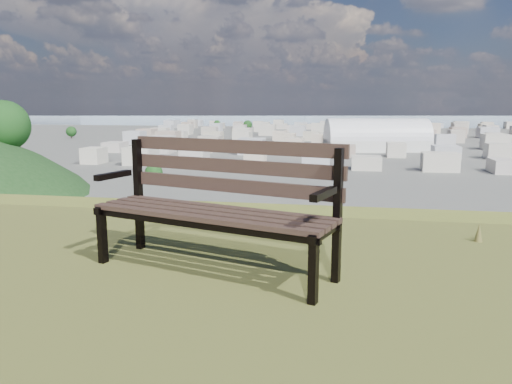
# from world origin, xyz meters

# --- Properties ---
(park_bench) EXTENTS (2.08, 1.20, 1.04)m
(park_bench) POSITION_xyz_m (0.10, 1.98, 25.59)
(park_bench) COLOR #3C2922
(park_bench) RESTS_ON hilltop_mesa
(arena) EXTENTS (59.09, 34.90, 23.36)m
(arena) POSITION_xyz_m (17.67, 281.74, 5.51)
(arena) COLOR silver
(arena) RESTS_ON ground
(city_blocks) EXTENTS (395.00, 361.00, 7.00)m
(city_blocks) POSITION_xyz_m (0.00, 394.44, 3.50)
(city_blocks) COLOR beige
(city_blocks) RESTS_ON ground
(city_trees) EXTENTS (406.52, 387.20, 9.98)m
(city_trees) POSITION_xyz_m (-26.39, 319.00, 4.83)
(city_trees) COLOR #38281C
(city_trees) RESTS_ON ground
(bay_water) EXTENTS (2400.00, 700.00, 0.12)m
(bay_water) POSITION_xyz_m (0.00, 900.00, 0.00)
(bay_water) COLOR #7D92A0
(bay_water) RESTS_ON ground
(far_hills) EXTENTS (2050.00, 340.00, 60.00)m
(far_hills) POSITION_xyz_m (-60.92, 1402.93, 25.47)
(far_hills) COLOR #97AABC
(far_hills) RESTS_ON ground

